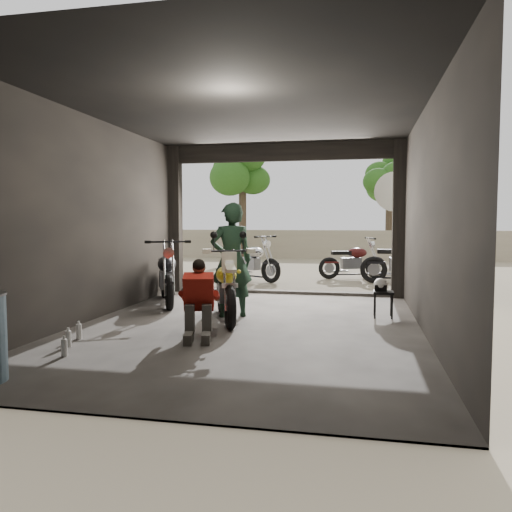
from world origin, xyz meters
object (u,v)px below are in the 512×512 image
at_px(outside_bike_b, 353,258).
at_px(outside_bike_a, 251,258).
at_px(left_bike, 167,272).
at_px(mechanic, 198,302).
at_px(main_bike, 226,284).
at_px(rider, 231,260).
at_px(sign_post, 394,209).
at_px(helmet, 381,284).
at_px(outside_bike_c, 405,258).
at_px(stool, 383,296).

bearing_deg(outside_bike_b, outside_bike_a, 91.58).
distance_m(left_bike, outside_bike_a, 4.03).
bearing_deg(mechanic, outside_bike_b, 62.14).
height_order(main_bike, outside_bike_a, outside_bike_a).
height_order(outside_bike_b, rider, rider).
xyz_separation_m(outside_bike_a, sign_post, (3.55, -1.14, 1.24)).
bearing_deg(helmet, rider, -153.95).
relative_size(outside_bike_a, outside_bike_b, 1.07).
height_order(left_bike, rider, rider).
bearing_deg(mechanic, rider, 75.27).
relative_size(main_bike, outside_bike_c, 0.93).
bearing_deg(main_bike, outside_bike_b, 52.60).
relative_size(main_bike, outside_bike_a, 0.99).
bearing_deg(helmet, stool, -29.91).
distance_m(main_bike, sign_post, 5.14).
distance_m(outside_bike_c, rider, 6.05).
bearing_deg(stool, outside_bike_b, 95.67).
relative_size(rider, sign_post, 0.70).
bearing_deg(outside_bike_c, helmet, 168.63).
bearing_deg(main_bike, outside_bike_a, 77.27).
xyz_separation_m(rider, stool, (2.42, 0.41, -0.57)).
relative_size(outside_bike_c, stool, 4.28).
xyz_separation_m(outside_bike_c, rider, (-3.15, -5.16, 0.29)).
bearing_deg(outside_bike_a, outside_bike_b, -35.94).
xyz_separation_m(outside_bike_a, helmet, (3.13, -4.51, -0.05)).
height_order(main_bike, sign_post, sign_post).
height_order(helmet, sign_post, sign_post).
xyz_separation_m(left_bike, sign_post, (4.32, 2.81, 1.22)).
xyz_separation_m(left_bike, rider, (1.53, -1.02, 0.32)).
bearing_deg(stool, main_bike, -163.92).
relative_size(main_bike, outside_bike_b, 1.06).
height_order(outside_bike_a, outside_bike_c, outside_bike_c).
relative_size(outside_bike_a, mechanic, 1.73).
xyz_separation_m(outside_bike_c, stool, (-0.73, -4.74, -0.27)).
xyz_separation_m(left_bike, outside_bike_c, (4.68, 4.14, 0.03)).
relative_size(outside_bike_b, stool, 3.77).
distance_m(stool, sign_post, 3.73).
bearing_deg(main_bike, outside_bike_c, 39.09).
height_order(outside_bike_b, outside_bike_c, outside_bike_c).
bearing_deg(outside_bike_c, stool, 169.23).
height_order(main_bike, left_bike, left_bike).
xyz_separation_m(left_bike, outside_bike_b, (3.40, 4.98, -0.05)).
height_order(mechanic, sign_post, sign_post).
relative_size(outside_bike_a, stool, 4.01).
relative_size(main_bike, sign_post, 0.66).
bearing_deg(outside_bike_c, sign_post, 162.72).
distance_m(left_bike, rider, 1.86).
bearing_deg(helmet, outside_bike_c, 95.81).
height_order(left_bike, mechanic, left_bike).
distance_m(outside_bike_c, helmet, 4.76).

